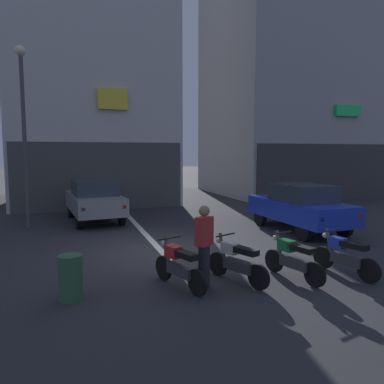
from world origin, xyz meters
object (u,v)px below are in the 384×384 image
object	(u,v)px
trash_bin	(71,278)
street_lamp	(24,118)
car_grey_crossing_near	(94,199)
motorcycle_blue_row_right_mid	(345,255)
motorcycle_white_row_left_mid	(237,261)
motorcycle_green_row_centre	(293,258)
car_blue_parked_kerbside	(300,206)
motorcycle_red_row_leftmost	(179,265)
car_black_down_street	(142,183)
person_by_motorcycles	(204,246)

from	to	relation	value
trash_bin	street_lamp	bearing A→B (deg)	100.86
car_grey_crossing_near	motorcycle_blue_row_right_mid	bearing A→B (deg)	-60.20
motorcycle_white_row_left_mid	motorcycle_green_row_centre	size ratio (longest dim) A/B	0.96
street_lamp	motorcycle_green_row_centre	size ratio (longest dim) A/B	3.89
car_blue_parked_kerbside	motorcycle_red_row_leftmost	world-z (taller)	car_blue_parked_kerbside
car_grey_crossing_near	car_blue_parked_kerbside	world-z (taller)	same
motorcycle_white_row_left_mid	car_blue_parked_kerbside	bearing A→B (deg)	42.59
car_blue_parked_kerbside	car_black_down_street	xyz separation A→B (m)	(-3.37, 11.24, 0.00)
motorcycle_white_row_left_mid	motorcycle_blue_row_right_mid	size ratio (longest dim) A/B	0.96
trash_bin	motorcycle_red_row_leftmost	bearing A→B (deg)	0.32
person_by_motorcycles	car_blue_parked_kerbside	bearing A→B (deg)	38.31
motorcycle_red_row_leftmost	motorcycle_white_row_left_mid	xyz separation A→B (m)	(1.23, -0.10, 0.00)
motorcycle_white_row_left_mid	motorcycle_blue_row_right_mid	distance (m)	2.49
motorcycle_white_row_left_mid	trash_bin	distance (m)	3.31
motorcycle_red_row_leftmost	person_by_motorcycles	xyz separation A→B (m)	(0.49, -0.14, 0.40)
motorcycle_green_row_centre	car_black_down_street	bearing A→B (deg)	91.33
car_grey_crossing_near	person_by_motorcycles	xyz separation A→B (m)	(1.62, -8.13, -0.03)
car_grey_crossing_near	motorcycle_blue_row_right_mid	distance (m)	9.74
car_black_down_street	motorcycle_white_row_left_mid	bearing A→B (deg)	-93.32
car_blue_parked_kerbside	trash_bin	bearing A→B (deg)	-153.21
car_grey_crossing_near	car_blue_parked_kerbside	distance (m)	7.83
motorcycle_red_row_leftmost	motorcycle_green_row_centre	bearing A→B (deg)	-7.01
car_grey_crossing_near	motorcycle_green_row_centre	world-z (taller)	car_grey_crossing_near
street_lamp	motorcycle_blue_row_right_mid	distance (m)	11.19
motorcycle_green_row_centre	motorcycle_blue_row_right_mid	bearing A→B (deg)	-6.90
street_lamp	car_blue_parked_kerbside	bearing A→B (deg)	-21.70
motorcycle_red_row_leftmost	motorcycle_green_row_centre	distance (m)	2.48
motorcycle_red_row_leftmost	motorcycle_blue_row_right_mid	distance (m)	3.73
car_black_down_street	motorcycle_green_row_centre	bearing A→B (deg)	-88.67
car_blue_parked_kerbside	motorcycle_green_row_centre	xyz separation A→B (m)	(-3.02, -4.11, -0.43)
car_black_down_street	motorcycle_red_row_leftmost	distance (m)	15.20
motorcycle_white_row_left_mid	person_by_motorcycles	xyz separation A→B (m)	(-0.74, -0.04, 0.40)
car_black_down_street	motorcycle_blue_row_right_mid	world-z (taller)	car_black_down_street
street_lamp	motorcycle_green_row_centre	world-z (taller)	street_lamp
car_blue_parked_kerbside	street_lamp	size ratio (longest dim) A/B	0.65
motorcycle_red_row_leftmost	trash_bin	bearing A→B (deg)	-179.68
car_grey_crossing_near	motorcycle_green_row_centre	size ratio (longest dim) A/B	2.60
motorcycle_white_row_left_mid	motorcycle_red_row_leftmost	bearing A→B (deg)	175.28
motorcycle_green_row_centre	person_by_motorcycles	distance (m)	2.02
motorcycle_green_row_centre	person_by_motorcycles	size ratio (longest dim) A/B	0.98
car_blue_parked_kerbside	motorcycle_blue_row_right_mid	world-z (taller)	car_blue_parked_kerbside
car_blue_parked_kerbside	person_by_motorcycles	bearing A→B (deg)	-141.69
person_by_motorcycles	car_black_down_street	bearing A→B (deg)	83.91
motorcycle_red_row_leftmost	motorcycle_green_row_centre	xyz separation A→B (m)	(2.47, -0.30, 0.00)
motorcycle_blue_row_right_mid	street_lamp	bearing A→B (deg)	132.57
motorcycle_blue_row_right_mid	person_by_motorcycles	world-z (taller)	person_by_motorcycles
motorcycle_red_row_leftmost	car_blue_parked_kerbside	bearing A→B (deg)	34.77
motorcycle_green_row_centre	motorcycle_red_row_leftmost	bearing A→B (deg)	172.99
trash_bin	person_by_motorcycles	bearing A→B (deg)	-2.85
car_grey_crossing_near	motorcycle_white_row_left_mid	size ratio (longest dim) A/B	2.71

